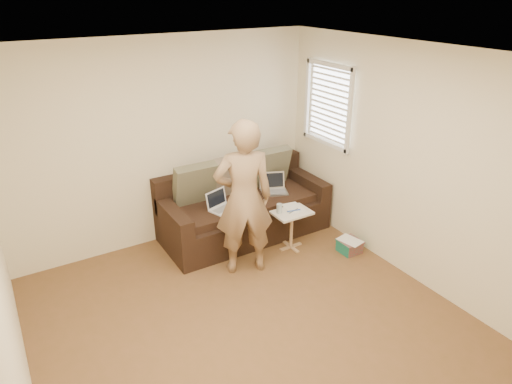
# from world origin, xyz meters

# --- Properties ---
(floor) EXTENTS (4.50, 4.50, 0.00)m
(floor) POSITION_xyz_m (0.00, 0.00, 0.00)
(floor) COLOR brown
(floor) RESTS_ON ground
(ceiling) EXTENTS (4.50, 4.50, 0.00)m
(ceiling) POSITION_xyz_m (0.00, 0.00, 2.60)
(ceiling) COLOR white
(ceiling) RESTS_ON wall_back
(wall_back) EXTENTS (4.00, 0.00, 4.00)m
(wall_back) POSITION_xyz_m (0.00, 2.25, 1.30)
(wall_back) COLOR beige
(wall_back) RESTS_ON ground
(wall_left) EXTENTS (0.00, 4.50, 4.50)m
(wall_left) POSITION_xyz_m (-2.00, 0.00, 1.30)
(wall_left) COLOR beige
(wall_left) RESTS_ON ground
(wall_right) EXTENTS (0.00, 4.50, 4.50)m
(wall_right) POSITION_xyz_m (2.00, 0.00, 1.30)
(wall_right) COLOR beige
(wall_right) RESTS_ON ground
(window_blinds) EXTENTS (0.12, 0.88, 1.08)m
(window_blinds) POSITION_xyz_m (1.95, 1.50, 1.70)
(window_blinds) COLOR white
(window_blinds) RESTS_ON wall_right
(sofa) EXTENTS (2.20, 0.95, 0.85)m
(sofa) POSITION_xyz_m (0.85, 1.77, 0.42)
(sofa) COLOR black
(sofa) RESTS_ON ground
(pillow_left) EXTENTS (0.55, 0.29, 0.57)m
(pillow_left) POSITION_xyz_m (0.25, 1.99, 0.79)
(pillow_left) COLOR #585640
(pillow_left) RESTS_ON sofa
(pillow_mid) EXTENTS (0.55, 0.27, 0.57)m
(pillow_mid) POSITION_xyz_m (0.80, 2.00, 0.79)
(pillow_mid) COLOR #746553
(pillow_mid) RESTS_ON sofa
(pillow_right) EXTENTS (0.55, 0.28, 0.57)m
(pillow_right) POSITION_xyz_m (1.40, 2.00, 0.79)
(pillow_right) COLOR #585640
(pillow_right) RESTS_ON sofa
(laptop_silver) EXTENTS (0.42, 0.37, 0.23)m
(laptop_silver) POSITION_xyz_m (1.30, 1.73, 0.52)
(laptop_silver) COLOR #B7BABC
(laptop_silver) RESTS_ON sofa
(laptop_white) EXTENTS (0.38, 0.33, 0.24)m
(laptop_white) POSITION_xyz_m (0.46, 1.64, 0.52)
(laptop_white) COLOR white
(laptop_white) RESTS_ON sofa
(person) EXTENTS (0.78, 0.65, 1.85)m
(person) POSITION_xyz_m (0.43, 1.05, 0.92)
(person) COLOR #957951
(person) RESTS_ON ground
(side_table) EXTENTS (0.47, 0.33, 0.52)m
(side_table) POSITION_xyz_m (1.18, 1.15, 0.26)
(side_table) COLOR silver
(side_table) RESTS_ON ground
(drinking_glass) EXTENTS (0.07, 0.07, 0.12)m
(drinking_glass) POSITION_xyz_m (1.02, 1.21, 0.58)
(drinking_glass) COLOR silver
(drinking_glass) RESTS_ON side_table
(scissors) EXTENTS (0.19, 0.12, 0.02)m
(scissors) POSITION_xyz_m (1.20, 1.15, 0.53)
(scissors) COLOR silver
(scissors) RESTS_ON side_table
(paper_on_table) EXTENTS (0.25, 0.33, 0.00)m
(paper_on_table) POSITION_xyz_m (1.25, 1.23, 0.52)
(paper_on_table) COLOR white
(paper_on_table) RESTS_ON side_table
(striped_box) EXTENTS (0.27, 0.27, 0.17)m
(striped_box) POSITION_xyz_m (1.75, 0.68, 0.08)
(striped_box) COLOR red
(striped_box) RESTS_ON ground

